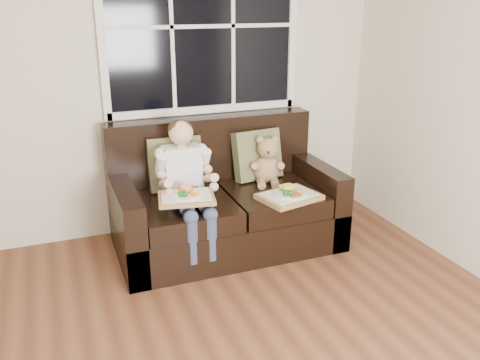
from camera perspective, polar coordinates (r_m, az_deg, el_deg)
name	(u,v)px	position (r m, az deg, el deg)	size (l,w,h in m)	color
room_walls	(202,89)	(1.57, -4.33, 10.12)	(4.52, 5.02, 2.71)	beige
window_back	(202,26)	(4.15, -4.24, 16.83)	(1.62, 0.04, 1.37)	black
loveseat	(224,206)	(4.02, -1.82, -2.94)	(1.70, 0.92, 0.96)	black
pillow_left	(175,164)	(3.95, -7.30, 1.83)	(0.42, 0.21, 0.42)	#686941
pillow_right	(257,155)	(4.15, 1.95, 2.84)	(0.42, 0.24, 0.41)	#686941
child	(186,175)	(3.70, -6.11, 0.59)	(0.40, 0.60, 0.90)	silver
teddy_bear	(268,163)	(4.08, 3.11, 1.89)	(0.28, 0.33, 0.40)	#A67C58
tray_left	(186,196)	(3.51, -6.05, -1.82)	(0.43, 0.36, 0.09)	olive
tray_right	(289,195)	(3.78, 5.54, -1.71)	(0.49, 0.41, 0.10)	olive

